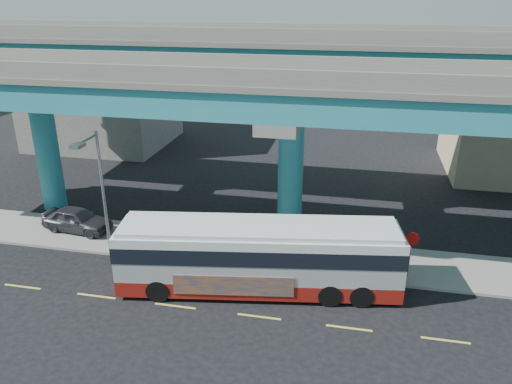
% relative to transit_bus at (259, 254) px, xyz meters
% --- Properties ---
extents(ground, '(120.00, 120.00, 0.00)m').
position_rel_transit_bus_xyz_m(ground, '(0.47, -1.98, -1.90)').
color(ground, black).
rests_on(ground, ground).
extents(sidewalk, '(70.00, 4.00, 0.15)m').
position_rel_transit_bus_xyz_m(sidewalk, '(0.47, 3.52, -1.82)').
color(sidewalk, gray).
rests_on(sidewalk, ground).
extents(lane_markings, '(58.00, 0.12, 0.01)m').
position_rel_transit_bus_xyz_m(lane_markings, '(0.47, -2.28, -1.89)').
color(lane_markings, '#D8C64C').
rests_on(lane_markings, ground).
extents(viaduct, '(52.00, 12.40, 11.70)m').
position_rel_transit_bus_xyz_m(viaduct, '(0.47, 7.13, 7.24)').
color(viaduct, teal).
rests_on(viaduct, ground).
extents(building_concrete, '(12.00, 10.00, 9.00)m').
position_rel_transit_bus_xyz_m(building_concrete, '(-19.53, 22.02, 2.60)').
color(building_concrete, gray).
rests_on(building_concrete, ground).
extents(transit_bus, '(13.76, 4.98, 3.46)m').
position_rel_transit_bus_xyz_m(transit_bus, '(0.00, 0.00, 0.00)').
color(transit_bus, maroon).
rests_on(transit_bus, ground).
extents(parked_car, '(2.68, 4.66, 1.46)m').
position_rel_transit_bus_xyz_m(parked_car, '(-11.95, 3.76, -1.02)').
color(parked_car, '#323338').
rests_on(parked_car, sidewalk).
extents(street_lamp, '(0.50, 2.27, 6.80)m').
position_rel_transit_bus_xyz_m(street_lamp, '(-8.98, 1.49, 2.73)').
color(street_lamp, gray).
rests_on(street_lamp, sidewalk).
extents(stop_sign, '(0.73, 0.32, 2.59)m').
position_rel_transit_bus_xyz_m(stop_sign, '(7.19, 2.20, 0.12)').
color(stop_sign, gray).
rests_on(stop_sign, sidewalk).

